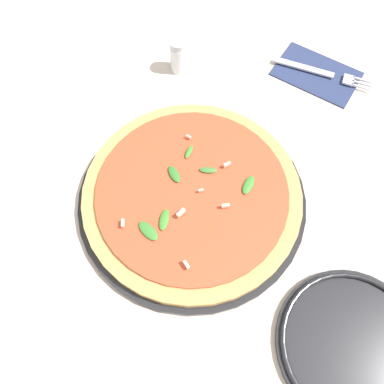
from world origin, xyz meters
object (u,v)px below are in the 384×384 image
Objects in this scene: side_plate_white at (354,346)px; shaker_pepper at (179,56)px; pizza_arugula_main at (192,196)px; fork at (321,72)px.

shaker_pepper reaches higher than side_plate_white.
shaker_pepper is at bearing 130.94° from pizza_arugula_main.
fork is at bearing 32.39° from shaker_pepper.
shaker_pepper is (-0.19, 0.21, 0.02)m from pizza_arugula_main.
fork is at bearing 82.85° from pizza_arugula_main.
fork is at bearing 122.25° from side_plate_white.
side_plate_white is at bearing -72.36° from fork.
pizza_arugula_main is 1.74× the size of side_plate_white.
side_plate_white is at bearing -28.41° from shaker_pepper.
shaker_pepper is (-0.23, -0.15, 0.03)m from fork.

